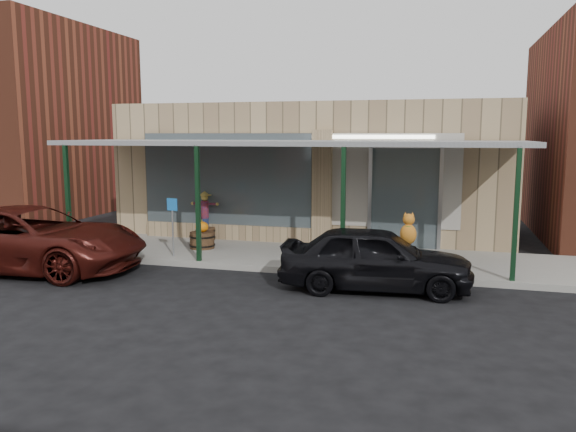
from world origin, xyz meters
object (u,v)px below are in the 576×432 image
(barrel_scarecrow, at_px, (205,223))
(parked_sedan, at_px, (376,258))
(handicap_sign, at_px, (173,219))
(barrel_pumpkin, at_px, (202,238))
(car_maroon, at_px, (30,239))

(barrel_scarecrow, xyz_separation_m, parked_sedan, (5.44, -3.58, 0.04))
(handicap_sign, bearing_deg, parked_sedan, -0.79)
(barrel_scarecrow, bearing_deg, barrel_pumpkin, -52.54)
(barrel_scarecrow, xyz_separation_m, car_maroon, (-2.81, -4.02, 0.13))
(barrel_pumpkin, bearing_deg, parked_sedan, -25.66)
(handicap_sign, bearing_deg, barrel_scarecrow, 105.43)
(barrel_scarecrow, bearing_deg, car_maroon, -106.93)
(barrel_pumpkin, distance_m, handicap_sign, 1.40)
(parked_sedan, relative_size, car_maroon, 0.74)
(barrel_scarecrow, distance_m, handicap_sign, 2.39)
(barrel_scarecrow, bearing_deg, parked_sedan, -15.30)
(barrel_pumpkin, xyz_separation_m, parked_sedan, (5.03, -2.42, 0.26))
(barrel_scarecrow, xyz_separation_m, handicap_sign, (0.13, -2.34, 0.48))
(handicap_sign, distance_m, car_maroon, 3.41)
(car_maroon, bearing_deg, barrel_scarecrow, -38.60)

